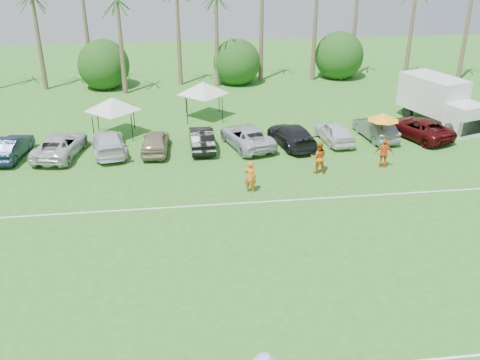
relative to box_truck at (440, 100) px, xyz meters
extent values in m
cube|color=white|center=(-19.22, -10.75, -1.79)|extent=(80.00, 0.10, 0.01)
cone|color=brown|center=(-31.22, 13.25, 3.21)|extent=(0.44, 0.44, 10.00)
cone|color=brown|center=(-27.22, 13.25, 3.71)|extent=(0.44, 0.44, 11.00)
cone|color=brown|center=(-23.22, 13.25, 2.21)|extent=(0.44, 0.44, 8.00)
cone|color=brown|center=(-19.22, 13.25, 2.71)|extent=(0.44, 0.44, 9.00)
cone|color=brown|center=(-15.22, 13.25, 3.21)|extent=(0.44, 0.44, 10.00)
cone|color=brown|center=(-11.22, 13.25, 3.71)|extent=(0.44, 0.44, 11.00)
cone|color=brown|center=(-6.22, 13.25, 2.21)|extent=(0.44, 0.44, 8.00)
cone|color=brown|center=(-1.22, 13.25, 2.71)|extent=(0.44, 0.44, 9.00)
cone|color=brown|center=(3.78, 13.25, 3.21)|extent=(0.44, 0.44, 10.00)
cone|color=brown|center=(7.78, 13.25, 3.71)|extent=(0.44, 0.44, 11.00)
cylinder|color=brown|center=(-25.22, 14.25, -1.09)|extent=(0.30, 0.30, 1.40)
sphere|color=#144011|center=(-25.22, 14.25, 0.01)|extent=(4.00, 4.00, 4.00)
cylinder|color=brown|center=(-13.22, 14.25, -1.09)|extent=(0.30, 0.30, 1.40)
sphere|color=#144011|center=(-13.22, 14.25, 0.01)|extent=(4.00, 4.00, 4.00)
cylinder|color=brown|center=(-3.22, 14.25, -1.09)|extent=(0.30, 0.30, 1.40)
sphere|color=#144011|center=(-3.22, 14.25, 0.01)|extent=(4.00, 4.00, 4.00)
imported|color=orange|center=(-15.35, -9.46, -0.90)|extent=(0.76, 0.63, 1.80)
imported|color=#CF5B17|center=(-11.01, -7.42, -0.83)|extent=(1.04, 0.86, 1.93)
imported|color=#EE531A|center=(-6.95, -7.20, -0.89)|extent=(1.14, 0.73, 1.81)
cube|color=silver|center=(-0.26, 0.77, 0.29)|extent=(3.92, 5.24, 2.54)
cube|color=silver|center=(0.79, -2.30, -0.73)|extent=(2.80, 2.49, 2.13)
cube|color=black|center=(1.03, -3.02, -1.03)|extent=(2.31, 1.04, 1.02)
cube|color=#E5590C|center=(0.95, 1.19, -0.17)|extent=(0.55, 1.54, 0.91)
cylinder|color=black|center=(-0.24, -2.44, -1.34)|extent=(0.58, 0.96, 0.91)
cylinder|color=black|center=(1.68, -1.78, -1.34)|extent=(0.58, 0.96, 0.91)
cylinder|color=black|center=(-1.62, 1.60, -1.34)|extent=(0.58, 0.96, 0.91)
cylinder|color=black|center=(0.30, 2.25, -1.34)|extent=(0.58, 0.96, 0.91)
cylinder|color=black|center=(-24.62, -0.73, -0.88)|extent=(0.06, 0.06, 1.82)
cylinder|color=black|center=(-22.10, -0.73, -0.88)|extent=(0.06, 0.06, 1.82)
cylinder|color=black|center=(-24.62, 1.80, -0.88)|extent=(0.06, 0.06, 1.82)
cylinder|color=black|center=(-22.10, 1.80, -0.88)|extent=(0.06, 0.06, 1.82)
pyramid|color=silver|center=(-23.36, 0.54, 0.93)|extent=(3.93, 3.93, 0.91)
cylinder|color=black|center=(-18.27, 2.37, -0.86)|extent=(0.06, 0.06, 1.86)
cylinder|color=black|center=(-15.68, 2.37, -0.86)|extent=(0.06, 0.06, 1.86)
cylinder|color=black|center=(-18.27, 4.95, -0.86)|extent=(0.06, 0.06, 1.86)
cylinder|color=black|center=(-15.68, 4.95, -0.86)|extent=(0.06, 0.06, 1.86)
pyramid|color=silver|center=(-16.97, 3.66, 0.99)|extent=(4.01, 4.01, 0.93)
cylinder|color=black|center=(-5.84, -3.89, -0.76)|extent=(0.05, 0.05, 2.07)
cone|color=#FF9D1A|center=(-5.84, -3.89, 0.28)|extent=(2.07, 2.07, 0.47)
imported|color=#0F1A32|center=(-29.45, -2.75, -1.09)|extent=(2.01, 4.43, 1.41)
imported|color=silver|center=(-26.48, -2.76, -1.09)|extent=(3.20, 5.41, 1.41)
imported|color=silver|center=(-23.50, -2.67, -1.09)|extent=(2.81, 5.13, 1.41)
imported|color=gray|center=(-20.53, -2.93, -1.09)|extent=(1.92, 4.24, 1.41)
imported|color=black|center=(-17.55, -2.72, -1.09)|extent=(1.53, 4.29, 1.41)
imported|color=silver|center=(-14.58, -2.70, -1.09)|extent=(3.59, 5.51, 1.41)
imported|color=black|center=(-11.60, -2.87, -1.09)|extent=(2.91, 5.16, 1.41)
imported|color=white|center=(-8.63, -2.62, -1.09)|extent=(2.04, 4.27, 1.41)
imported|color=slate|center=(-5.65, -2.35, -1.09)|extent=(1.98, 4.42, 1.41)
imported|color=#430A0B|center=(-2.68, -2.58, -1.09)|extent=(4.03, 5.58, 1.41)
camera|label=1|loc=(-19.30, -35.36, 11.13)|focal=40.00mm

